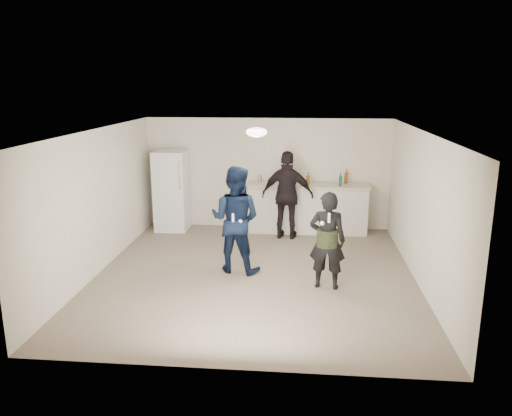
# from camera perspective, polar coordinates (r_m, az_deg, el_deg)

# --- Properties ---
(floor) EXTENTS (6.00, 6.00, 0.00)m
(floor) POSITION_cam_1_polar(r_m,az_deg,el_deg) (8.82, -0.12, -7.58)
(floor) COLOR #6B5B4C
(floor) RESTS_ON ground
(ceiling) EXTENTS (6.00, 6.00, 0.00)m
(ceiling) POSITION_cam_1_polar(r_m,az_deg,el_deg) (8.23, -0.13, 8.81)
(ceiling) COLOR silver
(ceiling) RESTS_ON wall_back
(wall_back) EXTENTS (6.00, 0.00, 6.00)m
(wall_back) POSITION_cam_1_polar(r_m,az_deg,el_deg) (11.36, 1.31, 3.94)
(wall_back) COLOR beige
(wall_back) RESTS_ON floor
(wall_front) EXTENTS (6.00, 0.00, 6.00)m
(wall_front) POSITION_cam_1_polar(r_m,az_deg,el_deg) (5.59, -3.06, -7.04)
(wall_front) COLOR beige
(wall_front) RESTS_ON floor
(wall_left) EXTENTS (0.00, 6.00, 6.00)m
(wall_left) POSITION_cam_1_polar(r_m,az_deg,el_deg) (9.11, -17.61, 0.70)
(wall_left) COLOR beige
(wall_left) RESTS_ON floor
(wall_right) EXTENTS (0.00, 6.00, 6.00)m
(wall_right) POSITION_cam_1_polar(r_m,az_deg,el_deg) (8.63, 18.37, -0.10)
(wall_right) COLOR beige
(wall_right) RESTS_ON floor
(counter) EXTENTS (2.60, 0.56, 1.05)m
(counter) POSITION_cam_1_polar(r_m,az_deg,el_deg) (11.17, 5.91, -0.12)
(counter) COLOR beige
(counter) RESTS_ON floor
(counter_top) EXTENTS (2.68, 0.64, 0.04)m
(counter_top) POSITION_cam_1_polar(r_m,az_deg,el_deg) (11.05, 5.98, 2.62)
(counter_top) COLOR beige
(counter_top) RESTS_ON counter
(fridge) EXTENTS (0.70, 0.70, 1.80)m
(fridge) POSITION_cam_1_polar(r_m,az_deg,el_deg) (11.39, -9.61, 1.98)
(fridge) COLOR silver
(fridge) RESTS_ON floor
(fridge_handle) EXTENTS (0.02, 0.02, 0.60)m
(fridge_handle) POSITION_cam_1_polar(r_m,az_deg,el_deg) (10.89, -8.76, 3.60)
(fridge_handle) COLOR silver
(fridge_handle) RESTS_ON fridge
(ceiling_dome) EXTENTS (0.36, 0.36, 0.16)m
(ceiling_dome) POSITION_cam_1_polar(r_m,az_deg,el_deg) (8.53, 0.06, 8.66)
(ceiling_dome) COLOR white
(ceiling_dome) RESTS_ON ceiling
(shaker) EXTENTS (0.08, 0.08, 0.17)m
(shaker) POSITION_cam_1_polar(r_m,az_deg,el_deg) (11.18, 0.44, 3.38)
(shaker) COLOR #A9A9AD
(shaker) RESTS_ON counter_top
(man) EXTENTS (1.06, 0.91, 1.89)m
(man) POSITION_cam_1_polar(r_m,az_deg,el_deg) (8.72, -2.38, -1.31)
(man) COLOR #102143
(man) RESTS_ON floor
(woman) EXTENTS (0.64, 0.46, 1.61)m
(woman) POSITION_cam_1_polar(r_m,az_deg,el_deg) (8.11, 8.15, -3.68)
(woman) COLOR black
(woman) RESTS_ON floor
(camo_shorts) EXTENTS (0.34, 0.34, 0.28)m
(camo_shorts) POSITION_cam_1_polar(r_m,az_deg,el_deg) (8.09, 8.16, -3.38)
(camo_shorts) COLOR #2D391A
(camo_shorts) RESTS_ON woman
(spectator) EXTENTS (1.15, 0.59, 1.88)m
(spectator) POSITION_cam_1_polar(r_m,az_deg,el_deg) (10.59, 3.63, 1.45)
(spectator) COLOR black
(spectator) RESTS_ON floor
(remote_man) EXTENTS (0.04, 0.04, 0.15)m
(remote_man) POSITION_cam_1_polar(r_m,az_deg,el_deg) (8.43, -2.64, -1.12)
(remote_man) COLOR white
(remote_man) RESTS_ON man
(nunchuk_man) EXTENTS (0.07, 0.07, 0.07)m
(nunchuk_man) POSITION_cam_1_polar(r_m,az_deg,el_deg) (8.46, -1.80, -1.54)
(nunchuk_man) COLOR white
(nunchuk_man) RESTS_ON man
(remote_woman) EXTENTS (0.04, 0.04, 0.15)m
(remote_woman) POSITION_cam_1_polar(r_m,az_deg,el_deg) (7.74, 8.35, -1.11)
(remote_woman) COLOR white
(remote_woman) RESTS_ON woman
(nunchuk_woman) EXTENTS (0.07, 0.07, 0.07)m
(nunchuk_woman) POSITION_cam_1_polar(r_m,az_deg,el_deg) (7.79, 7.57, -1.74)
(nunchuk_woman) COLOR white
(nunchuk_woman) RESTS_ON woman
(bottle_cluster) EXTENTS (0.91, 0.38, 0.25)m
(bottle_cluster) POSITION_cam_1_polar(r_m,az_deg,el_deg) (11.05, 8.88, 3.20)
(bottle_cluster) COLOR brown
(bottle_cluster) RESTS_ON counter_top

